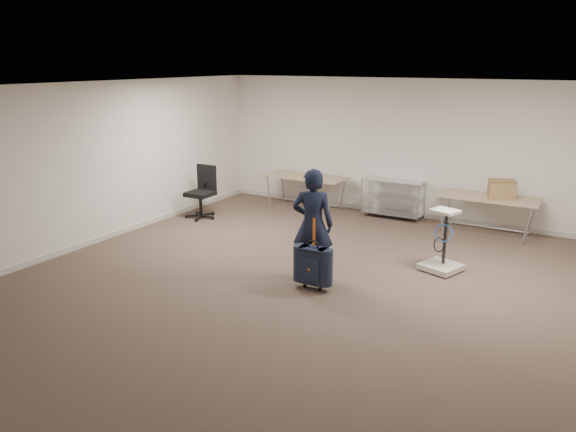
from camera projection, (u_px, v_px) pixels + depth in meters
The scene contains 10 objects.
ground at pixel (292, 286), 8.08m from camera, with size 9.00×9.00×0.00m, color #4A392D.
room_shell at pixel (333, 255), 9.22m from camera, with size 8.00×9.00×9.00m.
folding_table_left at pixel (306, 178), 12.10m from camera, with size 1.80×0.75×0.73m.
folding_table_right at pixel (488, 199), 10.28m from camera, with size 1.80×0.75×0.73m.
wire_shelf at pixel (393, 197), 11.46m from camera, with size 1.22×0.47×0.80m.
person at pixel (313, 224), 8.17m from camera, with size 0.61×0.40×1.66m, color black.
suitcase at pixel (313, 265), 7.88m from camera, with size 0.39×0.23×1.05m.
office_chair at pixel (202, 202), 11.52m from camera, with size 0.65×0.65×1.07m.
equipment_cart at pixel (442, 255), 8.60m from camera, with size 0.67×0.67×0.98m.
cardboard_box at pixel (502, 189), 10.09m from camera, with size 0.44×0.33×0.33m, color olive.
Camera 1 is at (3.71, -6.53, 3.15)m, focal length 35.00 mm.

